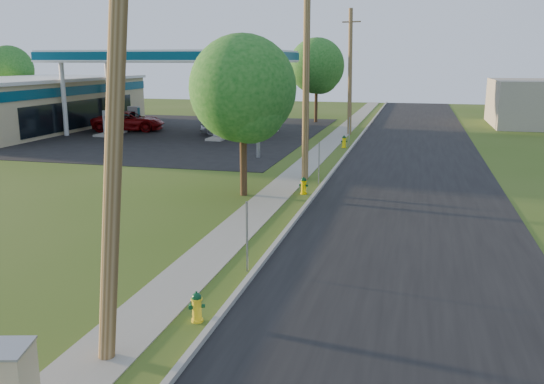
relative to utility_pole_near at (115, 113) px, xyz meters
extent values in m
plane|color=#304E12|center=(0.60, 1.00, -4.80)|extent=(140.00, 140.00, 0.00)
cube|color=black|center=(5.10, 11.00, -4.79)|extent=(8.00, 120.00, 0.02)
cube|color=gray|center=(1.10, 11.00, -4.73)|extent=(0.15, 120.00, 0.15)
cube|color=gray|center=(-0.65, 11.00, -4.79)|extent=(1.50, 120.00, 0.03)
cube|color=black|center=(-15.40, 33.00, -4.79)|extent=(26.00, 28.00, 0.02)
cylinder|color=brown|center=(0.00, 0.00, -0.05)|extent=(1.31, 0.32, 9.48)
cylinder|color=brown|center=(0.00, 18.00, 0.10)|extent=(0.32, 0.32, 9.80)
cylinder|color=brown|center=(0.00, 36.00, -0.05)|extent=(0.49, 0.32, 9.50)
cube|color=brown|center=(0.00, 36.00, 3.70)|extent=(1.40, 0.10, 0.12)
cube|color=gray|center=(0.85, 5.20, -3.80)|extent=(0.05, 0.04, 2.00)
cube|color=gray|center=(0.85, 17.00, -3.80)|extent=(0.05, 0.04, 2.00)
cube|color=gray|center=(0.85, 29.20, -3.80)|extent=(0.05, 0.04, 2.00)
cylinder|color=silver|center=(-20.90, 29.70, -2.05)|extent=(0.36, 0.36, 5.50)
cylinder|color=silver|center=(-20.90, 36.30, -2.05)|extent=(0.36, 0.36, 5.50)
cylinder|color=silver|center=(-5.90, 29.70, -2.05)|extent=(0.36, 0.36, 5.50)
cylinder|color=silver|center=(-5.90, 36.30, -2.05)|extent=(0.36, 0.36, 5.50)
cube|color=silver|center=(-13.40, 33.00, 1.15)|extent=(18.00, 9.00, 0.90)
cube|color=#04425B|center=(-13.40, 33.00, 1.15)|extent=(18.15, 9.15, 0.63)
cube|color=silver|center=(-13.40, 33.00, 0.83)|extent=(18.18, 9.18, 0.10)
cube|color=gray|center=(-17.90, 31.00, -4.71)|extent=(1.20, 3.20, 0.18)
cube|color=#9EA0A3|center=(-17.90, 31.00, -3.75)|extent=(0.90, 0.50, 1.70)
cube|color=#04425B|center=(-17.90, 31.00, -3.75)|extent=(0.94, 0.40, 1.50)
cube|color=black|center=(-17.90, 30.73, -3.50)|extent=(0.50, 0.02, 0.40)
cube|color=gray|center=(-8.90, 31.00, -4.71)|extent=(1.20, 3.20, 0.18)
cube|color=#9EA0A3|center=(-8.90, 31.00, -3.75)|extent=(0.90, 0.50, 1.70)
cube|color=#04425B|center=(-8.90, 31.00, -3.75)|extent=(0.94, 0.40, 1.50)
cube|color=black|center=(-8.90, 30.73, -3.50)|extent=(0.50, 0.02, 0.40)
cube|color=gray|center=(-17.90, 35.00, -4.71)|extent=(1.20, 3.20, 0.18)
cube|color=#9EA0A3|center=(-17.90, 35.00, -3.75)|extent=(0.90, 0.50, 1.70)
cube|color=#04425B|center=(-17.90, 35.00, -3.75)|extent=(0.94, 0.40, 1.50)
cube|color=black|center=(-17.90, 34.73, -3.50)|extent=(0.50, 0.02, 0.40)
cube|color=gray|center=(-8.90, 35.00, -4.71)|extent=(1.20, 3.20, 0.18)
cube|color=#9EA0A3|center=(-8.90, 35.00, -3.75)|extent=(0.90, 0.50, 1.70)
cube|color=#04425B|center=(-8.90, 35.00, -3.75)|extent=(0.94, 0.40, 1.50)
cube|color=black|center=(-8.90, 34.73, -3.50)|extent=(0.50, 0.02, 0.40)
cube|color=tan|center=(-26.40, 33.00, -2.80)|extent=(10.00, 22.00, 4.00)
cube|color=#04425B|center=(-21.38, 33.00, -1.50)|extent=(0.06, 22.00, 0.70)
cube|color=black|center=(-21.37, 33.00, -3.40)|extent=(0.06, 16.06, 2.20)
cube|color=silver|center=(-26.40, 33.00, -0.68)|extent=(10.40, 22.40, 0.25)
cylinder|color=gray|center=(-3.90, 23.50, -2.30)|extent=(0.24, 0.24, 5.00)
cube|color=silver|center=(-3.90, 23.50, 1.00)|extent=(0.30, 2.00, 2.00)
cube|color=#04425B|center=(-3.90, 23.50, 1.80)|extent=(0.34, 2.04, 0.50)
cylinder|color=#362719|center=(-1.92, 14.01, -3.05)|extent=(0.30, 0.30, 3.51)
sphere|color=#155517|center=(-1.92, 14.01, -0.24)|extent=(4.49, 4.49, 4.49)
sphere|color=#155517|center=(-1.52, 13.71, -0.95)|extent=(3.09, 3.09, 3.09)
cylinder|color=#362719|center=(-3.99, 44.08, -2.82)|extent=(0.30, 0.30, 3.97)
sphere|color=#155517|center=(-3.99, 44.08, 0.36)|extent=(5.09, 5.09, 5.09)
sphere|color=#155517|center=(-3.59, 43.78, -0.43)|extent=(3.50, 3.50, 3.50)
cylinder|color=#362719|center=(-34.20, 40.82, -2.97)|extent=(0.30, 0.30, 3.66)
sphere|color=#155517|center=(-34.20, 40.82, -0.04)|extent=(4.69, 4.69, 4.69)
sphere|color=#155517|center=(-33.80, 40.52, -0.78)|extent=(3.22, 3.22, 3.22)
cylinder|color=yellow|center=(0.64, 1.95, -4.77)|extent=(0.27, 0.27, 0.06)
cylinder|color=yellow|center=(0.64, 1.95, -4.52)|extent=(0.21, 0.21, 0.57)
cylinder|color=yellow|center=(0.64, 1.95, -4.27)|extent=(0.27, 0.27, 0.04)
sphere|color=#093E1F|center=(0.64, 1.95, -4.23)|extent=(0.22, 0.22, 0.22)
cylinder|color=#093E1F|center=(0.64, 1.95, -4.11)|extent=(0.05, 0.05, 0.06)
cylinder|color=#093E1F|center=(0.69, 1.83, -4.44)|extent=(0.14, 0.15, 0.11)
cylinder|color=#093E1F|center=(0.52, 1.90, -4.44)|extent=(0.12, 0.12, 0.09)
cylinder|color=#093E1F|center=(0.77, 2.00, -4.44)|extent=(0.12, 0.12, 0.09)
cylinder|color=#DCBD00|center=(0.55, 14.85, -4.77)|extent=(0.29, 0.29, 0.06)
cylinder|color=#DCBD00|center=(0.55, 14.85, -4.50)|extent=(0.23, 0.23, 0.62)
cylinder|color=#DCBD00|center=(0.55, 14.85, -4.23)|extent=(0.29, 0.29, 0.04)
sphere|color=#063515|center=(0.55, 14.85, -4.19)|extent=(0.24, 0.24, 0.24)
cylinder|color=#063515|center=(0.55, 14.85, -4.07)|extent=(0.05, 0.05, 0.06)
cylinder|color=#063515|center=(0.51, 14.71, -4.41)|extent=(0.14, 0.15, 0.11)
cylinder|color=#063515|center=(0.42, 14.89, -4.41)|extent=(0.13, 0.12, 0.09)
cylinder|color=#063515|center=(0.69, 14.81, -4.41)|extent=(0.13, 0.12, 0.09)
cylinder|color=#FFE60B|center=(0.57, 28.78, -4.77)|extent=(0.31, 0.31, 0.07)
cylinder|color=#FFE60B|center=(0.57, 28.78, -4.47)|extent=(0.24, 0.24, 0.67)
cylinder|color=#FFE60B|center=(0.57, 28.78, -4.18)|extent=(0.31, 0.31, 0.04)
sphere|color=black|center=(0.57, 28.78, -4.14)|extent=(0.26, 0.26, 0.26)
cylinder|color=black|center=(0.57, 28.78, -4.00)|extent=(0.06, 0.06, 0.07)
cylinder|color=black|center=(0.60, 28.63, -4.38)|extent=(0.15, 0.16, 0.12)
cylinder|color=black|center=(0.42, 28.75, -4.38)|extent=(0.13, 0.12, 0.10)
cylinder|color=black|center=(0.72, 28.82, -4.38)|extent=(0.13, 0.12, 0.10)
cube|color=gray|center=(-0.81, -2.25, -3.47)|extent=(0.78, 0.92, 0.04)
imported|color=maroon|center=(-17.73, 33.70, -4.00)|extent=(6.27, 4.05, 1.61)
imported|color=#B8BBBF|center=(-9.21, 33.36, -4.12)|extent=(4.10, 1.92, 1.36)
camera|label=1|loc=(5.17, -9.19, 0.93)|focal=38.00mm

